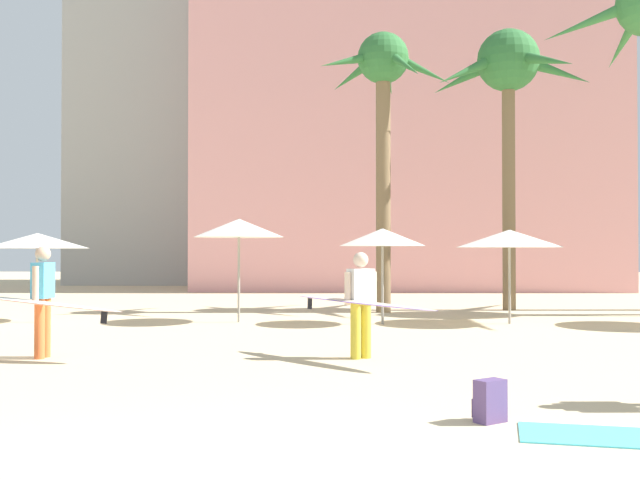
% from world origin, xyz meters
% --- Properties ---
extents(hotel_pink, '(18.57, 10.32, 16.45)m').
position_xyz_m(hotel_pink, '(2.87, 31.82, 8.22)').
color(hotel_pink, pink).
rests_on(hotel_pink, ground).
extents(palm_tree_far_left, '(3.74, 3.66, 7.84)m').
position_xyz_m(palm_tree_far_left, '(1.27, 16.47, 6.21)').
color(palm_tree_far_left, brown).
rests_on(palm_tree_far_left, ground).
extents(palm_tree_far_right, '(4.86, 4.69, 8.16)m').
position_xyz_m(palm_tree_far_right, '(4.96, 17.44, 6.76)').
color(palm_tree_far_right, brown).
rests_on(palm_tree_far_right, ground).
extents(cafe_umbrella_0, '(2.01, 2.01, 2.23)m').
position_xyz_m(cafe_umbrella_0, '(1.09, 12.98, 2.02)').
color(cafe_umbrella_0, gray).
rests_on(cafe_umbrella_0, ground).
extents(cafe_umbrella_1, '(2.16, 2.16, 2.47)m').
position_xyz_m(cafe_umbrella_1, '(-2.32, 13.34, 2.25)').
color(cafe_umbrella_1, gray).
rests_on(cafe_umbrella_1, ground).
extents(cafe_umbrella_2, '(2.42, 2.42, 2.13)m').
position_xyz_m(cafe_umbrella_2, '(-7.14, 13.15, 1.95)').
color(cafe_umbrella_2, gray).
rests_on(cafe_umbrella_2, ground).
extents(cafe_umbrella_3, '(2.46, 2.46, 2.20)m').
position_xyz_m(cafe_umbrella_3, '(4.07, 13.18, 1.99)').
color(cafe_umbrella_3, gray).
rests_on(cafe_umbrella_3, ground).
extents(beach_towel, '(1.68, 1.09, 0.01)m').
position_xyz_m(beach_towel, '(2.64, 2.31, 0.01)').
color(beach_towel, '#4CC6D6').
rests_on(beach_towel, ground).
extents(backpack, '(0.35, 0.34, 0.42)m').
position_xyz_m(backpack, '(1.68, 2.87, 0.20)').
color(backpack, '#584173').
rests_on(backpack, ground).
extents(person_far_right, '(2.33, 2.48, 1.67)m').
position_xyz_m(person_far_right, '(0.49, 7.16, 0.91)').
color(person_far_right, gold).
rests_on(person_far_right, ground).
extents(person_near_right, '(2.97, 1.04, 1.77)m').
position_xyz_m(person_near_right, '(-4.53, 7.04, 0.95)').
color(person_near_right, orange).
rests_on(person_near_right, ground).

